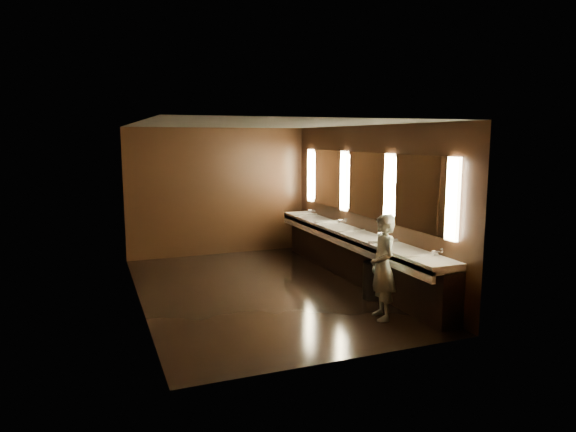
% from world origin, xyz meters
% --- Properties ---
extents(floor, '(6.00, 6.00, 0.00)m').
position_xyz_m(floor, '(0.00, 0.00, 0.00)').
color(floor, black).
rests_on(floor, ground).
extents(ceiling, '(4.00, 6.00, 0.02)m').
position_xyz_m(ceiling, '(0.00, 0.00, 2.80)').
color(ceiling, '#2D2D2B').
rests_on(ceiling, wall_back).
extents(wall_back, '(4.00, 0.02, 2.80)m').
position_xyz_m(wall_back, '(0.00, 3.00, 1.40)').
color(wall_back, black).
rests_on(wall_back, floor).
extents(wall_front, '(4.00, 0.02, 2.80)m').
position_xyz_m(wall_front, '(0.00, -3.00, 1.40)').
color(wall_front, black).
rests_on(wall_front, floor).
extents(wall_left, '(0.02, 6.00, 2.80)m').
position_xyz_m(wall_left, '(-2.00, 0.00, 1.40)').
color(wall_left, black).
rests_on(wall_left, floor).
extents(wall_right, '(0.02, 6.00, 2.80)m').
position_xyz_m(wall_right, '(2.00, 0.00, 1.40)').
color(wall_right, black).
rests_on(wall_right, floor).
extents(sink_counter, '(0.55, 5.40, 1.01)m').
position_xyz_m(sink_counter, '(1.79, 0.00, 0.50)').
color(sink_counter, black).
rests_on(sink_counter, floor).
extents(mirror_band, '(0.06, 5.03, 1.15)m').
position_xyz_m(mirror_band, '(1.98, -0.00, 1.75)').
color(mirror_band, '#FFECB5').
rests_on(mirror_band, wall_right).
extents(person, '(0.47, 0.61, 1.52)m').
position_xyz_m(person, '(1.18, -1.93, 0.76)').
color(person, '#7BB1B8').
rests_on(person, floor).
extents(trash_bin, '(0.50, 0.50, 0.60)m').
position_xyz_m(trash_bin, '(1.58, -1.07, 0.30)').
color(trash_bin, black).
rests_on(trash_bin, floor).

